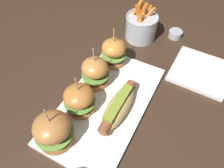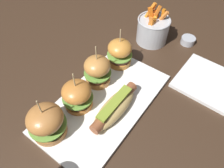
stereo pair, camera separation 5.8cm
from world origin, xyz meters
The scene contains 10 objects.
ground_plane centered at (0.00, 0.00, 0.00)m, with size 3.00×3.00×0.00m, color #382619.
platter_main centered at (0.00, 0.00, 0.01)m, with size 0.41×0.22×0.01m, color white.
hot_dog centered at (-0.01, -0.05, 0.04)m, with size 0.18×0.06×0.05m.
slider_far_left centered at (-0.16, 0.05, 0.06)m, with size 0.10×0.10×0.14m.
slider_center_left centered at (-0.05, 0.05, 0.06)m, with size 0.09×0.09×0.13m.
slider_center_right centered at (0.05, 0.06, 0.06)m, with size 0.08×0.08×0.14m.
slider_far_right centered at (0.16, 0.06, 0.06)m, with size 0.08×0.08×0.14m.
fries_bucket centered at (0.34, 0.04, 0.05)m, with size 0.12×0.12×0.15m.
sauce_ramekin centered at (0.41, -0.08, 0.01)m, with size 0.05×0.05×0.03m.
side_plate centered at (0.26, -0.22, 0.01)m, with size 0.18×0.18×0.01m, color white.
Camera 1 is at (-0.30, -0.18, 0.52)m, focal length 34.14 mm.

